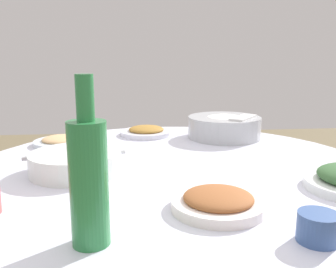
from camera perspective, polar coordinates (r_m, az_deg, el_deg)
round_dining_table at (r=1.17m, az=0.83°, el=-12.14°), size 1.24×1.24×0.72m
rice_bowl at (r=1.49m, az=8.74°, el=1.13°), size 0.29×0.29×0.09m
soup_bowl at (r=1.06m, az=-14.16°, el=-4.40°), size 0.25×0.28×0.06m
dish_tofu_braise at (r=1.53m, az=-3.39°, el=0.42°), size 0.21×0.21×0.04m
dish_stirfry at (r=0.80m, az=7.81°, el=-10.36°), size 0.20×0.20×0.04m
dish_noodles at (r=1.42m, az=-16.15°, el=-1.04°), size 0.21×0.21×0.03m
green_bottle at (r=0.64m, az=-12.23°, el=-6.84°), size 0.07×0.07×0.29m
tea_cup_far at (r=0.72m, az=22.29°, el=-13.29°), size 0.07×0.07×0.05m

